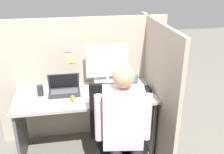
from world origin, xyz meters
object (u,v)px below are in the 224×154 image
carrot_toy (73,99)px  coffee_mug (135,79)px  office_chair (118,141)px  paper_box (108,84)px  person (125,129)px  laptop (64,89)px  stapler (148,89)px  pen_cup (40,90)px  monitor (107,63)px

carrot_toy → coffee_mug: bearing=24.0°
coffee_mug → office_chair: bearing=-114.1°
paper_box → person: person is taller
person → coffee_mug: bearing=70.7°
office_chair → person: 0.28m
laptop → stapler: bearing=-7.6°
person → office_chair: bearing=98.4°
paper_box → pen_cup: bearing=-173.1°
paper_box → person: (0.00, -0.91, -0.00)m
laptop → pen_cup: laptop is taller
carrot_toy → coffee_mug: 0.81m
office_chair → coffee_mug: size_ratio=9.67×
monitor → pen_cup: 0.78m
paper_box → stapler: bearing=-24.7°
coffee_mug → pen_cup: (-1.08, -0.13, 0.00)m
monitor → person: bearing=-90.0°
laptop → carrot_toy: laptop is taller
paper_box → coffee_mug: 0.34m
stapler → coffee_mug: (-0.09, 0.24, 0.03)m
paper_box → carrot_toy: 0.50m
carrot_toy → stapler: bearing=6.3°
person → pen_cup: (-0.75, 0.82, 0.03)m
person → carrot_toy: bearing=123.4°
monitor → carrot_toy: size_ratio=4.02×
office_chair → pen_cup: size_ratio=9.05×
laptop → stapler: size_ratio=2.56×
stapler → coffee_mug: bearing=110.9°
paper_box → office_chair: size_ratio=0.28×
monitor → coffee_mug: monitor is taller
stapler → pen_cup: 1.17m
stapler → coffee_mug: 0.26m
monitor → person: 0.95m
stapler → person: size_ratio=0.10×
pen_cup → paper_box: bearing=6.9°
monitor → person: (0.00, -0.91, -0.26)m
carrot_toy → coffee_mug: coffee_mug is taller
carrot_toy → pen_cup: (-0.34, 0.20, 0.03)m
monitor → pen_cup: size_ratio=4.21×
paper_box → coffee_mug: bearing=7.3°
paper_box → stapler: size_ratio=2.21×
office_chair → pen_cup: bearing=137.5°
laptop → carrot_toy: (0.08, -0.21, -0.02)m
paper_box → pen_cup: 0.75m
stapler → person: 0.83m
laptop → pen_cup: bearing=-176.3°
stapler → pen_cup: bearing=174.9°
carrot_toy → person: bearing=-56.6°
carrot_toy → pen_cup: size_ratio=1.05×
monitor → stapler: bearing=-25.0°
paper_box → carrot_toy: size_ratio=2.44×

